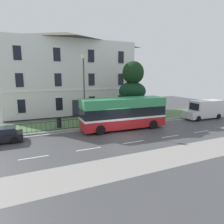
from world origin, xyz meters
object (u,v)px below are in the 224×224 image
Objects in this scene: white_panel_van at (205,109)px; litter_bin at (59,122)px; georgian_townhouse at (68,72)px; street_lamp_post at (84,87)px; single_decker_bus at (124,113)px; evergreen_tree at (133,96)px.

white_panel_van is 5.07× the size of litter_bin.
georgian_townhouse reaches higher than street_lamp_post.
single_decker_bus is 6.99m from litter_bin.
evergreen_tree is at bearing 12.77° from street_lamp_post.
single_decker_bus reaches higher than litter_bin.
street_lamp_post reaches higher than litter_bin.
evergreen_tree is at bearing 6.90° from litter_bin.
evergreen_tree is 5.57m from single_decker_bus.
litter_bin is (-9.73, -1.18, -2.31)m from evergreen_tree.
single_decker_bus is at bearing -77.43° from georgian_townhouse.
georgian_townhouse is at bearing 87.00° from street_lamp_post.
white_panel_van is at bearing -40.18° from georgian_townhouse.
evergreen_tree is 7.29m from street_lamp_post.
street_lamp_post reaches higher than evergreen_tree.
georgian_townhouse is 3.37× the size of white_panel_van.
georgian_townhouse reaches higher than single_decker_bus.
evergreen_tree is 10.07m from litter_bin.
single_decker_bus is 1.20× the size of street_lamp_post.
litter_bin is (-3.32, -10.10, -5.44)m from georgian_townhouse.
single_decker_bus is at bearing -36.66° from street_lamp_post.
evergreen_tree is at bearing 52.16° from single_decker_bus.
litter_bin is (-6.24, 2.98, -1.07)m from single_decker_bus.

